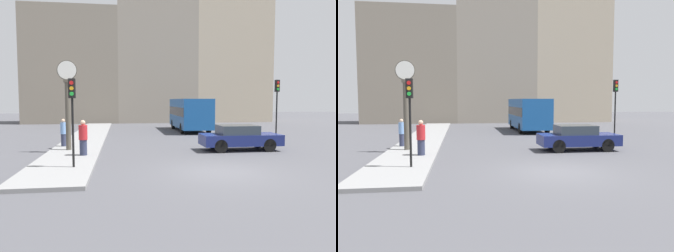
# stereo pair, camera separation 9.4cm
# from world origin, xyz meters

# --- Properties ---
(ground_plane) EXTENTS (120.00, 120.00, 0.00)m
(ground_plane) POSITION_xyz_m (0.00, 0.00, 0.00)
(ground_plane) COLOR #47474C
(sidewalk_corner) EXTENTS (2.65, 27.58, 0.14)m
(sidewalk_corner) POSITION_xyz_m (-6.20, 11.79, 0.07)
(sidewalk_corner) COLOR gray
(sidewalk_corner) RESTS_ON ground_plane
(building_row) EXTENTS (30.45, 5.00, 19.68)m
(building_row) POSITION_xyz_m (1.23, 29.54, 8.38)
(building_row) COLOR gray
(building_row) RESTS_ON ground_plane
(sedan_car) EXTENTS (4.35, 1.77, 1.40)m
(sedan_car) POSITION_xyz_m (2.69, 5.18, 0.72)
(sedan_car) COLOR navy
(sedan_car) RESTS_ON ground_plane
(bus_distant) EXTENTS (2.55, 7.58, 2.88)m
(bus_distant) POSITION_xyz_m (2.34, 16.85, 1.64)
(bus_distant) COLOR #195199
(bus_distant) RESTS_ON ground_plane
(traffic_light_near) EXTENTS (0.26, 0.24, 3.46)m
(traffic_light_near) POSITION_xyz_m (-5.65, 1.05, 2.63)
(traffic_light_near) COLOR black
(traffic_light_near) RESTS_ON sidewalk_corner
(traffic_light_far) EXTENTS (0.26, 0.24, 4.06)m
(traffic_light_far) POSITION_xyz_m (6.06, 7.65, 2.89)
(traffic_light_far) COLOR black
(traffic_light_far) RESTS_ON ground_plane
(street_clock) EXTENTS (1.03, 0.35, 4.70)m
(street_clock) POSITION_xyz_m (-6.54, 5.72, 2.62)
(street_clock) COLOR #4C473D
(street_clock) RESTS_ON sidewalk_corner
(pedestrian_red_top) EXTENTS (0.41, 0.41, 1.68)m
(pedestrian_red_top) POSITION_xyz_m (-5.58, 3.84, 0.97)
(pedestrian_red_top) COLOR #2D334C
(pedestrian_red_top) RESTS_ON sidewalk_corner
(pedestrian_blue_stripe) EXTENTS (0.33, 0.33, 1.56)m
(pedestrian_blue_stripe) POSITION_xyz_m (-7.05, 7.16, 0.92)
(pedestrian_blue_stripe) COLOR #2D334C
(pedestrian_blue_stripe) RESTS_ON sidewalk_corner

